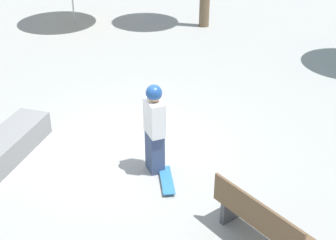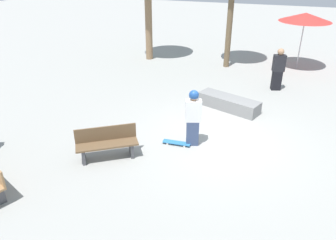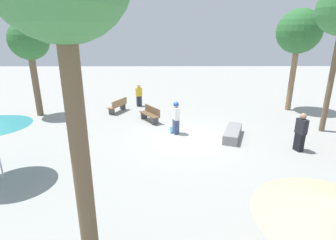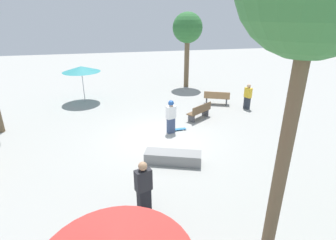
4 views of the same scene
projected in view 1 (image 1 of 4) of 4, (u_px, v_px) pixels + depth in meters
ground_plane at (128, 151)px, 8.82m from camera, size 60.00×60.00×0.00m
skater_main at (154, 126)px, 7.86m from camera, size 0.37×0.49×1.64m
skateboard at (167, 180)px, 7.92m from camera, size 0.24×0.81×0.07m
concrete_ledge at (6, 147)px, 8.52m from camera, size 1.37×2.25×0.44m
bench_far at (261, 221)px, 6.48m from camera, size 1.25×1.58×0.85m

